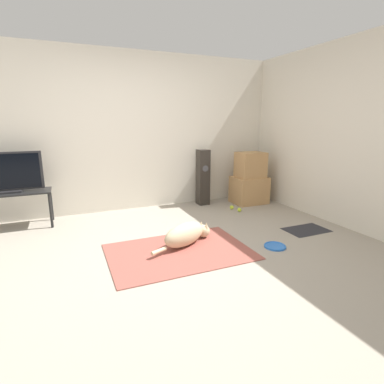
% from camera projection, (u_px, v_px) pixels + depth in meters
% --- Properties ---
extents(ground_plane, '(12.00, 12.00, 0.00)m').
position_uv_depth(ground_plane, '(171.00, 258.00, 3.29)').
color(ground_plane, '#9E9384').
extents(wall_back, '(8.00, 0.06, 2.55)m').
position_uv_depth(wall_back, '(127.00, 133.00, 4.87)').
color(wall_back, silver).
rests_on(wall_back, ground_plane).
extents(wall_right, '(0.06, 8.00, 2.55)m').
position_uv_depth(wall_right, '(354.00, 135.00, 3.99)').
color(wall_right, silver).
rests_on(wall_right, ground_plane).
extents(area_rug, '(1.59, 1.09, 0.01)m').
position_uv_depth(area_rug, '(179.00, 252.00, 3.43)').
color(area_rug, '#934C42').
rests_on(area_rug, ground_plane).
extents(dog, '(0.87, 0.46, 0.28)m').
position_uv_depth(dog, '(186.00, 234.00, 3.58)').
color(dog, beige).
rests_on(dog, area_rug).
extents(frisbee, '(0.26, 0.26, 0.03)m').
position_uv_depth(frisbee, '(275.00, 246.00, 3.56)').
color(frisbee, blue).
rests_on(frisbee, ground_plane).
extents(cardboard_box_lower, '(0.59, 0.47, 0.48)m').
position_uv_depth(cardboard_box_lower, '(249.00, 190.00, 5.45)').
color(cardboard_box_lower, tan).
rests_on(cardboard_box_lower, ground_plane).
extents(cardboard_box_upper, '(0.47, 0.37, 0.45)m').
position_uv_depth(cardboard_box_upper, '(251.00, 165.00, 5.33)').
color(cardboard_box_upper, tan).
rests_on(cardboard_box_upper, cardboard_box_lower).
extents(floor_speaker, '(0.20, 0.20, 0.98)m').
position_uv_depth(floor_speaker, '(203.00, 177.00, 5.31)').
color(floor_speaker, '#2D2823').
rests_on(floor_speaker, ground_plane).
extents(tv_stand, '(1.02, 0.42, 0.51)m').
position_uv_depth(tv_stand, '(11.00, 197.00, 4.10)').
color(tv_stand, black).
rests_on(tv_stand, ground_plane).
extents(tv, '(0.87, 0.20, 0.55)m').
position_uv_depth(tv, '(7.00, 173.00, 4.02)').
color(tv, '#232326').
rests_on(tv, tv_stand).
extents(tennis_ball_by_boxes, '(0.07, 0.07, 0.07)m').
position_uv_depth(tennis_ball_by_boxes, '(239.00, 210.00, 4.95)').
color(tennis_ball_by_boxes, '#C6E033').
rests_on(tennis_ball_by_boxes, ground_plane).
extents(tennis_ball_near_speaker, '(0.07, 0.07, 0.07)m').
position_uv_depth(tennis_ball_near_speaker, '(232.00, 207.00, 5.09)').
color(tennis_ball_near_speaker, '#C6E033').
rests_on(tennis_ball_near_speaker, ground_plane).
extents(door_mat, '(0.59, 0.39, 0.01)m').
position_uv_depth(door_mat, '(306.00, 230.00, 4.12)').
color(door_mat, '#28282D').
rests_on(door_mat, ground_plane).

